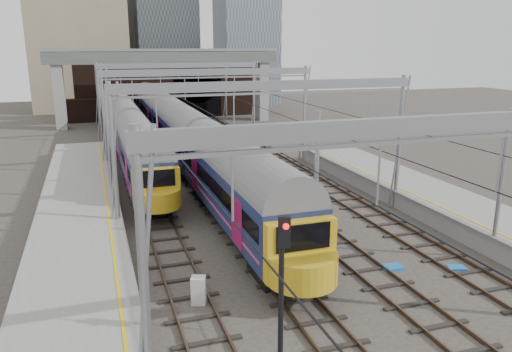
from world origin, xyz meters
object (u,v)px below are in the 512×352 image
object	(u,v)px
train_main	(167,119)
relay_cabinet	(199,290)
signal_near_centre	(296,203)
signal_near_left	(282,276)
train_second	(126,122)

from	to	relation	value
train_main	relay_cabinet	size ratio (longest dim) A/B	60.85
signal_near_centre	relay_cabinet	size ratio (longest dim) A/B	3.98
train_main	signal_near_left	bearing A→B (deg)	-93.38
train_main	signal_near_left	xyz separation A→B (m)	(-2.18, -36.99, 0.61)
train_second	signal_near_centre	world-z (taller)	train_second
train_main	train_second	size ratio (longest dim) A/B	1.44
signal_near_left	signal_near_centre	world-z (taller)	signal_near_left
signal_near_left	relay_cabinet	size ratio (longest dim) A/B	4.57
train_second	signal_near_left	bearing A→B (deg)	-87.22
train_second	signal_near_left	world-z (taller)	signal_near_left
train_main	signal_near_left	size ratio (longest dim) A/B	13.32
train_main	relay_cabinet	xyz separation A→B (m)	(-3.70, -32.14, -2.00)
train_second	relay_cabinet	world-z (taller)	train_second
relay_cabinet	signal_near_centre	bearing A→B (deg)	45.89
train_main	train_second	world-z (taller)	train_main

